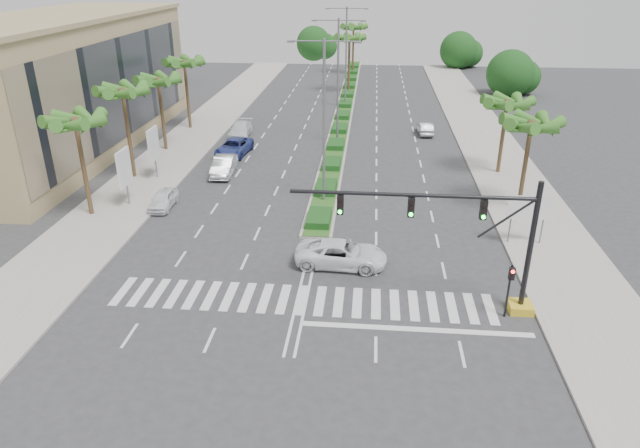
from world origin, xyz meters
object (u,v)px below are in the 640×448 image
object	(u,v)px
car_parked_a	(163,200)
car_right	(425,128)
car_parked_d	(241,130)
car_crossing	(341,254)
car_parked_c	(234,147)
car_parked_b	(224,166)

from	to	relation	value
car_parked_a	car_right	xyz separation A→B (m)	(20.92, 22.22, 0.02)
car_parked_d	car_crossing	bearing A→B (deg)	-67.64
car_parked_c	car_right	xyz separation A→B (m)	(18.61, 9.05, -0.10)
car_parked_b	car_crossing	size ratio (longest dim) A/B	0.86
car_right	car_parked_b	bearing A→B (deg)	35.14
car_parked_a	car_right	bearing A→B (deg)	45.41
car_parked_b	car_parked_a	bearing A→B (deg)	-112.18
car_parked_a	car_parked_b	xyz separation A→B (m)	(2.70, 7.68, 0.14)
car_parked_d	car_crossing	distance (m)	29.90
car_parked_d	car_right	world-z (taller)	car_parked_d
car_parked_b	car_parked_d	distance (m)	11.95
car_parked_d	car_crossing	world-z (taller)	car_crossing
car_parked_c	car_parked_b	bearing A→B (deg)	-79.46
car_parked_a	car_parked_c	size ratio (longest dim) A/B	0.69
car_parked_b	car_crossing	distance (m)	18.94
car_parked_a	car_parked_d	xyz separation A→B (m)	(1.54, 19.57, 0.09)
car_parked_d	car_right	distance (m)	19.56
car_parked_b	car_parked_c	distance (m)	5.51
car_parked_a	car_parked_b	size ratio (longest dim) A/B	0.79
car_crossing	car_parked_d	bearing A→B (deg)	27.17
car_parked_a	car_parked_c	distance (m)	13.37
car_parked_c	car_crossing	world-z (taller)	car_crossing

